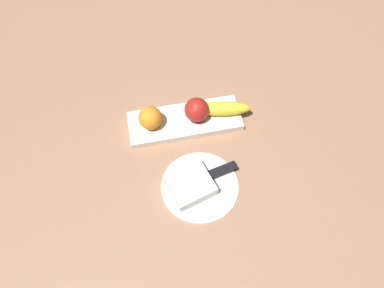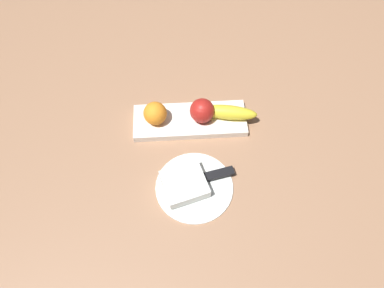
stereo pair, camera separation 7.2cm
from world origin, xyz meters
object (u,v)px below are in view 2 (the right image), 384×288
object	(u,v)px
dinner_plate	(194,187)
knife	(212,176)
apple	(202,111)
folded_napkin	(184,184)
orange_near_apple	(155,113)
fruit_tray	(190,121)
banana	(228,113)

from	to	relation	value
dinner_plate	knife	size ratio (longest dim) A/B	1.14
apple	folded_napkin	size ratio (longest dim) A/B	0.65
orange_near_apple	folded_napkin	size ratio (longest dim) A/B	0.61
apple	dinner_plate	size ratio (longest dim) A/B	0.34
orange_near_apple	fruit_tray	bearing A→B (deg)	179.29
apple	banana	xyz separation A→B (m)	(-0.07, 0.00, -0.01)
orange_near_apple	apple	bearing A→B (deg)	179.46
fruit_tray	knife	world-z (taller)	same
apple	orange_near_apple	bearing A→B (deg)	-0.54
fruit_tray	folded_napkin	bearing A→B (deg)	82.91
dinner_plate	folded_napkin	distance (m)	0.03
dinner_plate	knife	world-z (taller)	knife
banana	orange_near_apple	distance (m)	0.21
orange_near_apple	folded_napkin	bearing A→B (deg)	109.04
fruit_tray	orange_near_apple	distance (m)	0.11
banana	apple	bearing A→B (deg)	-171.81
knife	folded_napkin	bearing A→B (deg)	5.86
apple	dinner_plate	xyz separation A→B (m)	(0.03, 0.21, -0.05)
banana	dinner_plate	distance (m)	0.23
apple	banana	world-z (taller)	apple
apple	orange_near_apple	world-z (taller)	apple
fruit_tray	folded_napkin	xyz separation A→B (m)	(0.03, 0.21, 0.01)
knife	orange_near_apple	bearing A→B (deg)	-63.71
orange_near_apple	dinner_plate	distance (m)	0.24
dinner_plate	apple	bearing A→B (deg)	-99.52
folded_napkin	knife	size ratio (longest dim) A/B	0.60
banana	dinner_plate	xyz separation A→B (m)	(0.11, 0.20, -0.04)
banana	folded_napkin	size ratio (longest dim) A/B	1.53
dinner_plate	knife	bearing A→B (deg)	-153.60
fruit_tray	orange_near_apple	size ratio (longest dim) A/B	4.91
dinner_plate	banana	bearing A→B (deg)	-118.12
banana	knife	distance (m)	0.19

